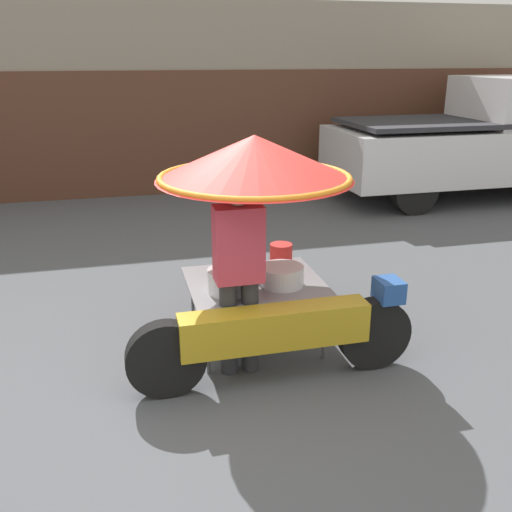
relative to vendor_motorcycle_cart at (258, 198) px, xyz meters
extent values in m
plane|color=#4C4F54|center=(-0.60, -0.48, -1.38)|extent=(36.00, 36.00, 0.00)
cube|color=gray|center=(-0.60, 7.24, 0.33)|extent=(28.00, 2.00, 3.41)
cube|color=#563323|center=(-0.60, 6.21, -0.27)|extent=(23.80, 0.06, 2.22)
cylinder|color=black|center=(0.85, -0.56, -1.07)|extent=(0.61, 0.14, 0.61)
cylinder|color=black|center=(-0.87, -0.56, -1.07)|extent=(0.61, 0.14, 0.61)
cube|color=#B7931E|center=(-0.01, -0.56, -0.91)|extent=(1.52, 0.24, 0.32)
cube|color=#234C93|center=(0.95, -0.56, -0.69)|extent=(0.20, 0.24, 0.18)
cylinder|color=black|center=(-0.01, 0.39, -1.10)|extent=(0.55, 0.14, 0.55)
cylinder|color=#515156|center=(0.49, -0.33, -1.08)|extent=(0.03, 0.03, 0.59)
cylinder|color=#515156|center=(0.49, 0.52, -1.08)|extent=(0.03, 0.03, 0.59)
cylinder|color=#515156|center=(-0.51, -0.33, -1.08)|extent=(0.03, 0.03, 0.59)
cylinder|color=#515156|center=(-0.51, 0.52, -1.08)|extent=(0.03, 0.03, 0.59)
cube|color=gray|center=(-0.01, 0.09, -0.78)|extent=(1.18, 1.00, 0.02)
cylinder|color=#B2B2B7|center=(-0.01, 0.09, -0.32)|extent=(0.03, 0.03, 0.91)
cone|color=red|center=(-0.01, 0.09, 0.32)|extent=(1.65, 1.65, 0.37)
torus|color=orange|center=(-0.01, 0.09, 0.16)|extent=(1.61, 1.61, 0.05)
cylinder|color=silver|center=(-0.27, -0.08, -0.67)|extent=(0.37, 0.37, 0.20)
cylinder|color=silver|center=(0.20, -0.06, -0.68)|extent=(0.37, 0.37, 0.17)
cylinder|color=silver|center=(-0.06, 0.29, -0.72)|extent=(0.29, 0.29, 0.09)
cylinder|color=red|center=(0.32, 0.37, -0.66)|extent=(0.21, 0.21, 0.23)
cylinder|color=#2D2D33|center=(-0.33, -0.35, -0.97)|extent=(0.14, 0.14, 0.81)
cylinder|color=#2D2D33|center=(-0.15, -0.35, -0.97)|extent=(0.14, 0.14, 0.81)
cube|color=#C13847|center=(-0.24, -0.35, -0.26)|extent=(0.38, 0.22, 0.61)
sphere|color=tan|center=(-0.24, -0.35, 0.15)|extent=(0.22, 0.22, 0.22)
cylinder|color=black|center=(6.65, 5.43, -0.99)|extent=(0.76, 0.24, 0.76)
cylinder|color=black|center=(3.61, 3.77, -0.99)|extent=(0.76, 0.24, 0.76)
cylinder|color=black|center=(3.61, 5.43, -0.99)|extent=(0.76, 0.24, 0.76)
cube|color=silver|center=(5.13, 4.60, -0.55)|extent=(5.06, 1.95, 0.89)
cube|color=#2D2D33|center=(4.12, 4.60, 0.00)|extent=(2.63, 1.87, 0.08)
camera|label=1|loc=(-1.14, -4.42, 1.12)|focal=40.00mm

